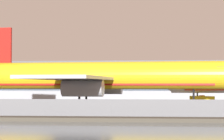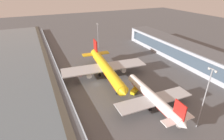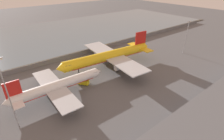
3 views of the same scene
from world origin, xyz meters
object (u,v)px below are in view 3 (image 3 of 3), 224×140
object	(u,v)px
baggage_tug	(109,54)
apron_light_mast_apron_east	(186,35)
ops_van	(83,82)
passenger_jet_white_red	(57,86)
apron_light_mast_apron_west	(7,92)
cargo_jet_yellow	(110,56)

from	to	relation	value
baggage_tug	apron_light_mast_apron_east	bearing A→B (deg)	147.36
ops_van	apron_light_mast_apron_east	xyz separation A→B (m)	(-69.31, 7.11, 10.13)
apron_light_mast_apron_east	passenger_jet_white_red	bearing A→B (deg)	-4.08
passenger_jet_white_red	apron_light_mast_apron_east	size ratio (longest dim) A/B	2.00
ops_van	apron_light_mast_apron_west	world-z (taller)	apron_light_mast_apron_west
ops_van	apron_light_mast_apron_west	size ratio (longest dim) A/B	0.22
baggage_tug	apron_light_mast_apron_east	distance (m)	49.08
apron_light_mast_apron_west	ops_van	bearing A→B (deg)	-162.84
cargo_jet_yellow	ops_van	size ratio (longest dim) A/B	10.24
ops_van	apron_light_mast_apron_east	world-z (taller)	apron_light_mast_apron_east
cargo_jet_yellow	passenger_jet_white_red	xyz separation A→B (m)	(32.86, 8.16, -1.39)
apron_light_mast_apron_west	cargo_jet_yellow	bearing A→B (deg)	-162.28
apron_light_mast_apron_east	ops_van	bearing A→B (deg)	-5.86
ops_van	apron_light_mast_apron_east	bearing A→B (deg)	174.14
passenger_jet_white_red	apron_light_mast_apron_west	xyz separation A→B (m)	(17.14, 7.83, 8.77)
passenger_jet_white_red	ops_van	xyz separation A→B (m)	(-12.34, -1.28, -3.46)
baggage_tug	apron_light_mast_apron_east	world-z (taller)	apron_light_mast_apron_east
apron_light_mast_apron_west	apron_light_mast_apron_east	distance (m)	98.83
passenger_jet_white_red	ops_van	size ratio (longest dim) A/B	7.39
passenger_jet_white_red	apron_light_mast_apron_west	world-z (taller)	apron_light_mast_apron_west
passenger_jet_white_red	baggage_tug	distance (m)	46.05
apron_light_mast_apron_west	baggage_tug	bearing A→B (deg)	-154.52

